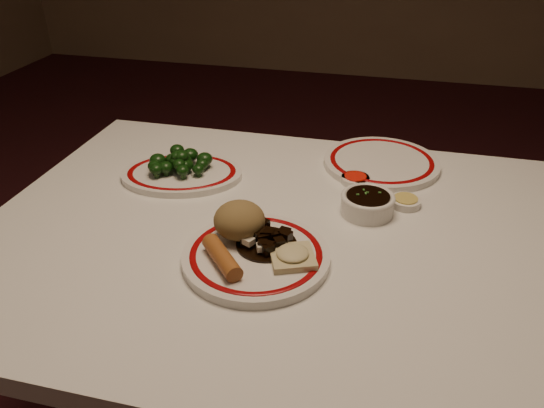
{
  "coord_description": "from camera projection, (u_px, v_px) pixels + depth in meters",
  "views": [
    {
      "loc": [
        0.18,
        -0.85,
        1.33
      ],
      "look_at": [
        -0.03,
        0.01,
        0.8
      ],
      "focal_mm": 35.0,
      "sensor_mm": 36.0,
      "label": 1
    }
  ],
  "objects": [
    {
      "name": "sweet_sour_dish",
      "position": [
        355.0,
        180.0,
        1.2
      ],
      "size": [
        0.06,
        0.06,
        0.02
      ],
      "color": "white",
      "rests_on": "dining_table"
    },
    {
      "name": "rice_mound",
      "position": [
        239.0,
        220.0,
        0.97
      ],
      "size": [
        0.1,
        0.1,
        0.07
      ],
      "primitive_type": "ellipsoid",
      "color": "olive",
      "rests_on": "main_plate"
    },
    {
      "name": "stirfry_heap",
      "position": [
        266.0,
        240.0,
        0.96
      ],
      "size": [
        0.11,
        0.11,
        0.03
      ],
      "color": "black",
      "rests_on": "main_plate"
    },
    {
      "name": "soy_bowl",
      "position": [
        367.0,
        204.0,
        1.09
      ],
      "size": [
        0.11,
        0.11,
        0.04
      ],
      "color": "white",
      "rests_on": "dining_table"
    },
    {
      "name": "fried_wonton",
      "position": [
        293.0,
        255.0,
        0.92
      ],
      "size": [
        0.1,
        0.1,
        0.02
      ],
      "color": "beige",
      "rests_on": "main_plate"
    },
    {
      "name": "far_plate",
      "position": [
        381.0,
        162.0,
        1.28
      ],
      "size": [
        0.33,
        0.33,
        0.02
      ],
      "color": "white",
      "rests_on": "dining_table"
    },
    {
      "name": "broccoli_pile",
      "position": [
        180.0,
        161.0,
        1.22
      ],
      "size": [
        0.14,
        0.12,
        0.05
      ],
      "color": "#23471C",
      "rests_on": "broccoli_plate"
    },
    {
      "name": "mustard_dish",
      "position": [
        405.0,
        202.0,
        1.12
      ],
      "size": [
        0.06,
        0.06,
        0.02
      ],
      "color": "white",
      "rests_on": "dining_table"
    },
    {
      "name": "spring_roll",
      "position": [
        222.0,
        257.0,
        0.91
      ],
      "size": [
        0.1,
        0.1,
        0.03
      ],
      "primitive_type": "cylinder",
      "rotation": [
        1.57,
        0.0,
        0.71
      ],
      "color": "#A55F28",
      "rests_on": "main_plate"
    },
    {
      "name": "dining_table",
      "position": [
        283.0,
        267.0,
        1.09
      ],
      "size": [
        1.2,
        0.9,
        0.75
      ],
      "color": "white",
      "rests_on": "ground"
    },
    {
      "name": "broccoli_plate",
      "position": [
        182.0,
        174.0,
        1.23
      ],
      "size": [
        0.32,
        0.29,
        0.02
      ],
      "color": "white",
      "rests_on": "dining_table"
    },
    {
      "name": "main_plate",
      "position": [
        256.0,
        256.0,
        0.95
      ],
      "size": [
        0.29,
        0.29,
        0.02
      ],
      "color": "white",
      "rests_on": "dining_table"
    }
  ]
}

